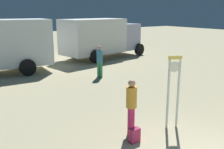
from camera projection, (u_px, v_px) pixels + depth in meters
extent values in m
cylinder|color=silver|center=(168.00, 95.00, 7.58)|extent=(0.07, 0.07, 2.09)
cylinder|color=silver|center=(178.00, 94.00, 7.62)|extent=(0.07, 0.07, 2.09)
cube|color=#FDD95C|center=(175.00, 58.00, 7.34)|extent=(0.38, 0.24, 0.10)
cylinder|color=white|center=(174.00, 66.00, 7.43)|extent=(0.32, 0.18, 0.33)
cube|color=black|center=(174.00, 66.00, 7.45)|extent=(0.04, 0.03, 0.08)
cube|color=black|center=(174.00, 66.00, 7.45)|extent=(0.11, 0.06, 0.09)
cylinder|color=#C72B66|center=(130.00, 121.00, 7.36)|extent=(0.14, 0.14, 0.77)
cylinder|color=#C72B66|center=(132.00, 119.00, 7.49)|extent=(0.14, 0.14, 0.77)
cylinder|color=gold|center=(132.00, 97.00, 7.26)|extent=(0.30, 0.30, 0.61)
sphere|color=tan|center=(132.00, 83.00, 7.16)|extent=(0.21, 0.21, 0.21)
cube|color=#B32C56|center=(134.00, 135.00, 6.91)|extent=(0.29, 0.19, 0.39)
cube|color=#C13160|center=(132.00, 136.00, 7.02)|extent=(0.21, 0.04, 0.17)
cylinder|color=#3A915F|center=(101.00, 70.00, 13.58)|extent=(0.15, 0.15, 0.81)
cylinder|color=#3A915F|center=(99.00, 70.00, 13.67)|extent=(0.15, 0.15, 0.81)
cylinder|color=teal|center=(100.00, 56.00, 13.45)|extent=(0.32, 0.32, 0.64)
sphere|color=tan|center=(100.00, 48.00, 13.35)|extent=(0.22, 0.22, 0.22)
cube|color=white|center=(93.00, 36.00, 18.47)|extent=(4.84, 3.07, 2.41)
cube|color=#B0B1D0|center=(123.00, 36.00, 20.62)|extent=(1.96, 2.48, 1.99)
cube|color=black|center=(130.00, 31.00, 21.08)|extent=(0.34, 1.87, 0.87)
cylinder|color=black|center=(139.00, 49.00, 20.42)|extent=(0.93, 0.39, 0.90)
cylinder|color=black|center=(118.00, 47.00, 22.10)|extent=(0.93, 0.39, 0.90)
cylinder|color=black|center=(95.00, 56.00, 17.34)|extent=(0.93, 0.39, 0.90)
cylinder|color=black|center=(74.00, 52.00, 19.02)|extent=(0.93, 0.39, 0.90)
cube|color=silver|center=(4.00, 43.00, 14.15)|extent=(4.96, 2.53, 2.52)
cylinder|color=black|center=(18.00, 61.00, 15.85)|extent=(0.91, 0.30, 0.90)
cylinder|color=black|center=(28.00, 67.00, 13.96)|extent=(0.91, 0.30, 0.90)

